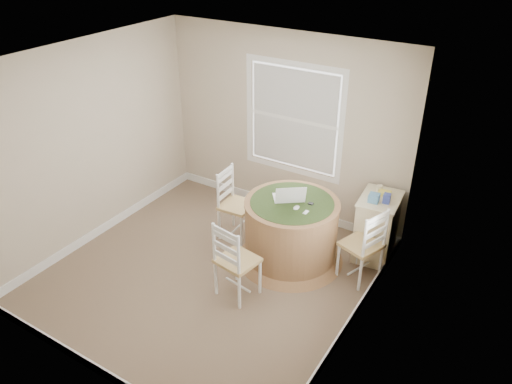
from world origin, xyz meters
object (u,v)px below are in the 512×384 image
Objects in this scene: chair_right at (361,244)px; chair_near at (237,260)px; round_table at (291,229)px; corner_chest at (376,227)px; laptop at (289,197)px; chair_left at (237,205)px.

chair_near is at bearing -26.94° from chair_right.
round_table is 1.59× the size of corner_chest.
corner_chest is at bearing -115.12° from chair_near.
laptop reaches higher than chair_right.
chair_near is 1.87m from corner_chest.
chair_left is at bearing -41.09° from laptop.
chair_left is 1.13× the size of corner_chest.
round_table is at bearing 114.23° from laptop.
corner_chest reaches higher than round_table.
corner_chest is at bearing 37.52° from round_table.
round_table is at bearing -99.20° from chair_left.
chair_near is 1.47m from chair_right.
laptop is (0.13, 0.94, 0.39)m from chair_near.
chair_left is (-0.86, 0.09, 0.02)m from round_table.
chair_left reaches higher than round_table.
round_table is 1.08m from corner_chest.
chair_near is 1.02m from laptop.
round_table is 0.88m from chair_right.
chair_right is at bearing 8.55° from round_table.
corner_chest is (1.73, 0.55, -0.05)m from chair_left.
chair_left is 1.81m from corner_chest.
round_table is 1.41× the size of chair_left.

